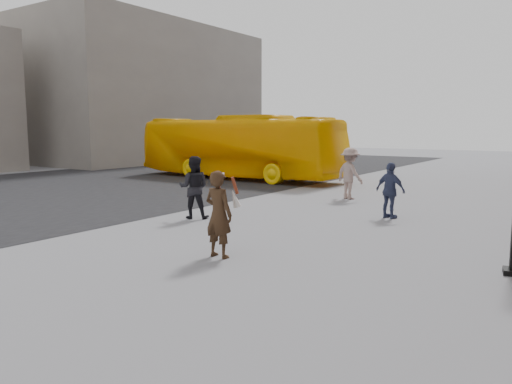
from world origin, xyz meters
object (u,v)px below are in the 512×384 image
Objects in this scene: pedestrian_a at (194,187)px; bus at (238,147)px; woman at (219,213)px; pedestrian_b at (350,174)px; pedestrian_c at (390,191)px.

bus is at bearing -90.83° from pedestrian_a.
pedestrian_b is (-1.11, 8.83, 0.03)m from woman.
pedestrian_c is at bearing 155.29° from pedestrian_b.
pedestrian_c is at bearing -99.88° from woman.
woman is 0.15× the size of bus.
pedestrian_c is (4.53, 3.05, -0.09)m from pedestrian_a.
pedestrian_a is at bearing 50.17° from pedestrian_c.
bus reaches higher than pedestrian_b.
pedestrian_b is 1.16× the size of pedestrian_c.
woman is at bearing -142.37° from bus.
bus is 8.29m from pedestrian_b.
bus is 11.84m from pedestrian_c.
pedestrian_a is at bearing 95.37° from pedestrian_b.
pedestrian_b is (7.47, -3.56, -0.64)m from bus.
bus is (-8.57, 12.38, 0.67)m from woman.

